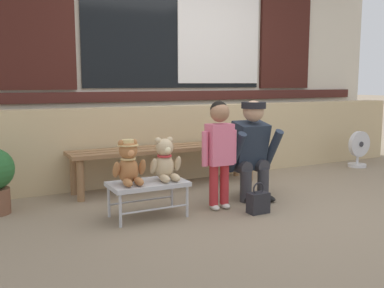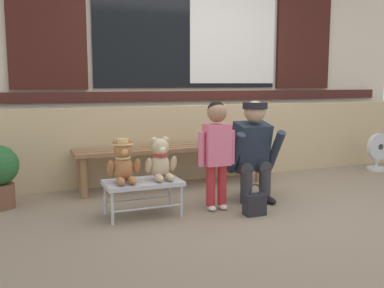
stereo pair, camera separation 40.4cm
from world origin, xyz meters
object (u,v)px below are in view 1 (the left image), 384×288
object	(u,v)px
teddy_bear_plain	(165,161)
handbag_on_ground	(258,202)
wooden_bench_long	(168,153)
child_standing	(219,143)
teddy_bear_with_hat	(129,163)
adult_crouching	(251,149)
small_display_bench	(148,186)
floor_fan	(359,149)

from	to	relation	value
teddy_bear_plain	handbag_on_ground	world-z (taller)	teddy_bear_plain
wooden_bench_long	child_standing	size ratio (longest dim) A/B	2.19
teddy_bear_with_hat	adult_crouching	xyz separation A→B (m)	(1.26, 0.09, 0.01)
wooden_bench_long	adult_crouching	world-z (taller)	adult_crouching
wooden_bench_long	teddy_bear_plain	size ratio (longest dim) A/B	5.78
small_display_bench	teddy_bear_with_hat	size ratio (longest dim) A/B	1.76
small_display_bench	floor_fan	world-z (taller)	floor_fan
small_display_bench	floor_fan	bearing A→B (deg)	12.54
small_display_bench	floor_fan	size ratio (longest dim) A/B	1.33
teddy_bear_with_hat	handbag_on_ground	distance (m)	1.16
teddy_bear_with_hat	teddy_bear_plain	world-z (taller)	same
wooden_bench_long	child_standing	bearing A→B (deg)	-86.37
teddy_bear_with_hat	child_standing	xyz separation A→B (m)	(0.81, -0.07, 0.12)
adult_crouching	floor_fan	bearing A→B (deg)	16.25
floor_fan	wooden_bench_long	bearing A→B (deg)	176.78
teddy_bear_with_hat	adult_crouching	distance (m)	1.27
wooden_bench_long	small_display_bench	world-z (taller)	wooden_bench_long
wooden_bench_long	child_standing	distance (m)	0.98
wooden_bench_long	handbag_on_ground	xyz separation A→B (m)	(0.29, -1.23, -0.28)
teddy_bear_with_hat	floor_fan	size ratio (longest dim) A/B	0.76
wooden_bench_long	small_display_bench	distance (m)	1.07
handbag_on_ground	wooden_bench_long	bearing A→B (deg)	103.36
handbag_on_ground	floor_fan	distance (m)	2.65
wooden_bench_long	teddy_bear_with_hat	size ratio (longest dim) A/B	5.78
handbag_on_ground	floor_fan	world-z (taller)	floor_fan
teddy_bear_plain	floor_fan	world-z (taller)	teddy_bear_plain
floor_fan	handbag_on_ground	bearing A→B (deg)	-156.09
child_standing	floor_fan	world-z (taller)	child_standing
handbag_on_ground	adult_crouching	bearing A→B (deg)	62.87
small_display_bench	teddy_bear_plain	distance (m)	0.25
teddy_bear_plain	handbag_on_ground	xyz separation A→B (m)	(0.72, -0.34, -0.37)
small_display_bench	adult_crouching	world-z (taller)	adult_crouching
child_standing	handbag_on_ground	bearing A→B (deg)	-49.64
teddy_bear_plain	floor_fan	distance (m)	3.23
child_standing	small_display_bench	bearing A→B (deg)	174.03
wooden_bench_long	child_standing	xyz separation A→B (m)	(0.06, -0.95, 0.22)
teddy_bear_with_hat	floor_fan	xyz separation A→B (m)	(3.46, 0.73, -0.23)
child_standing	adult_crouching	xyz separation A→B (m)	(0.45, 0.16, -0.11)
wooden_bench_long	teddy_bear_with_hat	bearing A→B (deg)	-130.26
teddy_bear_plain	handbag_on_ground	bearing A→B (deg)	-25.30
wooden_bench_long	teddy_bear_with_hat	world-z (taller)	teddy_bear_with_hat
teddy_bear_plain	handbag_on_ground	size ratio (longest dim) A/B	1.34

